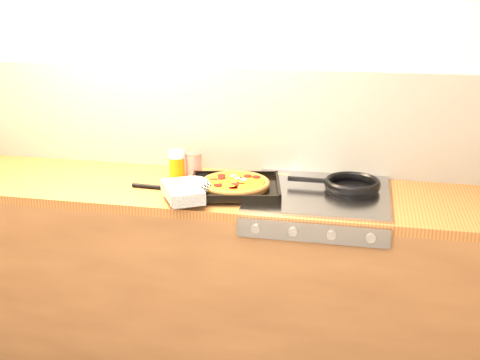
% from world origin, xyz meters
% --- Properties ---
extents(room_shell, '(3.20, 3.20, 3.20)m').
position_xyz_m(room_shell, '(0.00, 1.39, 1.15)').
color(room_shell, white).
rests_on(room_shell, ground).
extents(counter_run, '(3.20, 0.62, 0.90)m').
position_xyz_m(counter_run, '(0.00, 1.10, 0.45)').
color(counter_run, brown).
rests_on(counter_run, ground).
extents(stovetop, '(0.60, 0.56, 0.02)m').
position_xyz_m(stovetop, '(0.45, 1.10, 0.91)').
color(stovetop, '#97989C').
rests_on(stovetop, counter_run).
extents(pizza_on_tray, '(0.53, 0.52, 0.07)m').
position_xyz_m(pizza_on_tray, '(0.03, 1.00, 0.94)').
color(pizza_on_tray, black).
rests_on(pizza_on_tray, stovetop).
extents(frying_pan, '(0.41, 0.25, 0.04)m').
position_xyz_m(frying_pan, '(0.58, 1.15, 0.94)').
color(frying_pan, black).
rests_on(frying_pan, stovetop).
extents(tomato_can, '(0.09, 0.09, 0.11)m').
position_xyz_m(tomato_can, '(-0.16, 1.25, 0.96)').
color(tomato_can, '#B00F0E').
rests_on(tomato_can, counter_run).
extents(juice_glass, '(0.09, 0.09, 0.13)m').
position_xyz_m(juice_glass, '(-0.23, 1.21, 0.97)').
color(juice_glass, '#C8750B').
rests_on(juice_glass, counter_run).
extents(wooden_spoon, '(0.30, 0.04, 0.02)m').
position_xyz_m(wooden_spoon, '(0.18, 1.31, 0.91)').
color(wooden_spoon, '#A28044').
rests_on(wooden_spoon, counter_run).
extents(black_spatula, '(0.28, 0.09, 0.02)m').
position_xyz_m(black_spatula, '(-0.24, 1.02, 0.91)').
color(black_spatula, black).
rests_on(black_spatula, counter_run).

